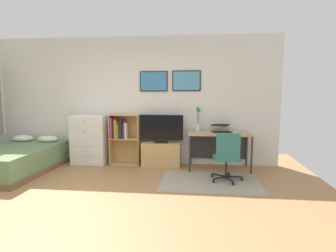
{
  "coord_description": "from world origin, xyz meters",
  "views": [
    {
      "loc": [
        1.42,
        -3.52,
        1.57
      ],
      "look_at": [
        0.85,
        1.5,
        0.93
      ],
      "focal_mm": 29.96,
      "sensor_mm": 36.0,
      "label": 1
    }
  ],
  "objects_px": {
    "dresser": "(90,140)",
    "bookshelf": "(123,135)",
    "bamboo_vase": "(198,119)",
    "bed": "(14,160)",
    "television": "(161,129)",
    "tv_stand": "(161,154)",
    "laptop": "(221,129)",
    "desk": "(219,138)",
    "office_chair": "(227,156)",
    "computer_mouse": "(236,132)"
  },
  "relations": [
    {
      "from": "bookshelf",
      "to": "office_chair",
      "type": "height_order",
      "value": "bookshelf"
    },
    {
      "from": "desk",
      "to": "bed",
      "type": "bearing_deg",
      "value": -169.31
    },
    {
      "from": "computer_mouse",
      "to": "bamboo_vase",
      "type": "bearing_deg",
      "value": 163.9
    },
    {
      "from": "laptop",
      "to": "bamboo_vase",
      "type": "xyz_separation_m",
      "value": [
        -0.47,
        0.07,
        0.18
      ]
    },
    {
      "from": "tv_stand",
      "to": "bamboo_vase",
      "type": "height_order",
      "value": "bamboo_vase"
    },
    {
      "from": "television",
      "to": "office_chair",
      "type": "relative_size",
      "value": 1.05
    },
    {
      "from": "desk",
      "to": "office_chair",
      "type": "height_order",
      "value": "office_chair"
    },
    {
      "from": "laptop",
      "to": "tv_stand",
      "type": "bearing_deg",
      "value": 172.53
    },
    {
      "from": "office_chair",
      "to": "laptop",
      "type": "height_order",
      "value": "laptop"
    },
    {
      "from": "desk",
      "to": "bamboo_vase",
      "type": "xyz_separation_m",
      "value": [
        -0.44,
        0.12,
        0.37
      ]
    },
    {
      "from": "dresser",
      "to": "bamboo_vase",
      "type": "xyz_separation_m",
      "value": [
        2.3,
        0.1,
        0.46
      ]
    },
    {
      "from": "bed",
      "to": "bamboo_vase",
      "type": "distance_m",
      "value": 3.69
    },
    {
      "from": "desk",
      "to": "bamboo_vase",
      "type": "relative_size",
      "value": 2.45
    },
    {
      "from": "bed",
      "to": "dresser",
      "type": "bearing_deg",
      "value": 33.38
    },
    {
      "from": "office_chair",
      "to": "computer_mouse",
      "type": "height_order",
      "value": "office_chair"
    },
    {
      "from": "tv_stand",
      "to": "desk",
      "type": "relative_size",
      "value": 0.65
    },
    {
      "from": "office_chair",
      "to": "bamboo_vase",
      "type": "xyz_separation_m",
      "value": [
        -0.51,
        1.0,
        0.52
      ]
    },
    {
      "from": "dresser",
      "to": "bookshelf",
      "type": "bearing_deg",
      "value": 4.99
    },
    {
      "from": "bed",
      "to": "dresser",
      "type": "xyz_separation_m",
      "value": [
        1.21,
        0.76,
        0.28
      ]
    },
    {
      "from": "dresser",
      "to": "computer_mouse",
      "type": "distance_m",
      "value": 3.05
    },
    {
      "from": "bookshelf",
      "to": "tv_stand",
      "type": "bearing_deg",
      "value": -3.19
    },
    {
      "from": "television",
      "to": "office_chair",
      "type": "xyz_separation_m",
      "value": [
        1.26,
        -0.9,
        -0.33
      ]
    },
    {
      "from": "television",
      "to": "bookshelf",
      "type": "bearing_deg",
      "value": 175.29
    },
    {
      "from": "bookshelf",
      "to": "bed",
      "type": "bearing_deg",
      "value": -156.75
    },
    {
      "from": "laptop",
      "to": "television",
      "type": "bearing_deg",
      "value": 173.58
    },
    {
      "from": "bed",
      "to": "bookshelf",
      "type": "distance_m",
      "value": 2.13
    },
    {
      "from": "desk",
      "to": "dresser",
      "type": "bearing_deg",
      "value": 179.61
    },
    {
      "from": "desk",
      "to": "laptop",
      "type": "bearing_deg",
      "value": 52.18
    },
    {
      "from": "bed",
      "to": "dresser",
      "type": "height_order",
      "value": "dresser"
    },
    {
      "from": "bed",
      "to": "television",
      "type": "xyz_separation_m",
      "value": [
        2.76,
        0.76,
        0.54
      ]
    },
    {
      "from": "bookshelf",
      "to": "tv_stand",
      "type": "xyz_separation_m",
      "value": [
        0.84,
        -0.05,
        -0.38
      ]
    },
    {
      "from": "television",
      "to": "dresser",
      "type": "bearing_deg",
      "value": 179.73
    },
    {
      "from": "office_chair",
      "to": "bamboo_vase",
      "type": "distance_m",
      "value": 1.24
    },
    {
      "from": "television",
      "to": "desk",
      "type": "height_order",
      "value": "television"
    },
    {
      "from": "dresser",
      "to": "bamboo_vase",
      "type": "height_order",
      "value": "bamboo_vase"
    },
    {
      "from": "desk",
      "to": "laptop",
      "type": "distance_m",
      "value": 0.2
    },
    {
      "from": "dresser",
      "to": "laptop",
      "type": "height_order",
      "value": "dresser"
    },
    {
      "from": "dresser",
      "to": "bookshelf",
      "type": "distance_m",
      "value": 0.72
    },
    {
      "from": "tv_stand",
      "to": "laptop",
      "type": "xyz_separation_m",
      "value": [
        1.22,
        0.01,
        0.56
      ]
    },
    {
      "from": "computer_mouse",
      "to": "laptop",
      "type": "bearing_deg",
      "value": 152.56
    },
    {
      "from": "bookshelf",
      "to": "desk",
      "type": "relative_size",
      "value": 0.88
    },
    {
      "from": "dresser",
      "to": "bookshelf",
      "type": "relative_size",
      "value": 0.98
    },
    {
      "from": "bookshelf",
      "to": "bamboo_vase",
      "type": "bearing_deg",
      "value": 1.37
    },
    {
      "from": "television",
      "to": "bamboo_vase",
      "type": "distance_m",
      "value": 0.78
    },
    {
      "from": "television",
      "to": "laptop",
      "type": "relative_size",
      "value": 2.04
    },
    {
      "from": "office_chair",
      "to": "computer_mouse",
      "type": "xyz_separation_m",
      "value": [
        0.23,
        0.79,
        0.3
      ]
    },
    {
      "from": "office_chair",
      "to": "dresser",
      "type": "bearing_deg",
      "value": 160.31
    },
    {
      "from": "office_chair",
      "to": "bookshelf",
      "type": "bearing_deg",
      "value": 153.45
    },
    {
      "from": "bookshelf",
      "to": "computer_mouse",
      "type": "xyz_separation_m",
      "value": [
        2.33,
        -0.18,
        0.13
      ]
    },
    {
      "from": "television",
      "to": "tv_stand",
      "type": "bearing_deg",
      "value": 90.0
    }
  ]
}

